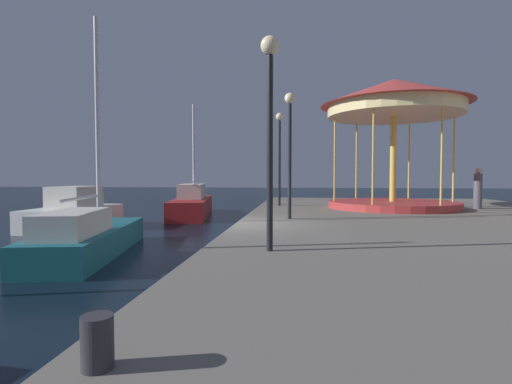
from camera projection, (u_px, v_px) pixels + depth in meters
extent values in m
plane|color=black|center=(236.00, 249.00, 11.72)|extent=(120.00, 120.00, 0.00)
cube|color=slate|center=(468.00, 240.00, 10.95)|extent=(13.41, 27.76, 0.80)
cube|color=#19606B|center=(91.00, 241.00, 10.95)|extent=(2.70, 5.99, 0.74)
cube|color=beige|center=(73.00, 223.00, 9.71)|extent=(1.61, 2.71, 0.61)
cylinder|color=silver|center=(97.00, 122.00, 11.52)|extent=(0.12, 0.12, 6.20)
cylinder|color=silver|center=(82.00, 198.00, 10.32)|extent=(0.56, 2.57, 0.08)
cube|color=maroon|center=(192.00, 207.00, 21.47)|extent=(3.00, 7.43, 0.98)
cube|color=beige|center=(192.00, 191.00, 21.56)|extent=(1.78, 3.35, 0.79)
cylinder|color=silver|center=(194.00, 151.00, 22.44)|extent=(0.12, 0.12, 5.41)
cylinder|color=silver|center=(191.00, 182.00, 20.89)|extent=(0.63, 3.22, 0.08)
cube|color=white|center=(74.00, 218.00, 16.33)|extent=(2.39, 4.51, 0.91)
cube|color=beige|center=(75.00, 197.00, 16.39)|extent=(1.61, 2.01, 0.88)
cube|color=#4C6070|center=(88.00, 192.00, 17.34)|extent=(1.30, 0.17, 0.40)
cylinder|color=#B23333|center=(393.00, 205.00, 17.13)|extent=(5.60, 5.60, 0.30)
cylinder|color=gold|center=(393.00, 159.00, 17.04)|extent=(0.28, 0.28, 3.73)
cylinder|color=#F2E099|center=(394.00, 111.00, 16.95)|extent=(5.76, 5.76, 0.50)
cone|color=#C63D38|center=(394.00, 92.00, 16.92)|extent=(6.40, 6.40, 1.15)
cylinder|color=gold|center=(454.00, 159.00, 16.76)|extent=(0.08, 0.08, 3.73)
cylinder|color=gold|center=(409.00, 161.00, 19.09)|extent=(0.08, 0.08, 3.73)
cylinder|color=gold|center=(356.00, 161.00, 19.38)|extent=(0.08, 0.08, 3.73)
cylinder|color=gold|center=(335.00, 160.00, 17.33)|extent=(0.08, 0.08, 3.73)
cylinder|color=gold|center=(373.00, 157.00, 15.00)|extent=(0.08, 0.08, 3.73)
cylinder|color=gold|center=(442.00, 157.00, 14.71)|extent=(0.08, 0.08, 3.73)
cylinder|color=black|center=(270.00, 154.00, 7.32)|extent=(0.12, 0.12, 3.71)
sphere|color=#F9E5B2|center=(270.00, 45.00, 7.24)|extent=(0.36, 0.36, 0.36)
cylinder|color=black|center=(290.00, 162.00, 12.81)|extent=(0.12, 0.12, 3.82)
sphere|color=#F9E5B2|center=(290.00, 98.00, 12.72)|extent=(0.36, 0.36, 0.36)
cylinder|color=black|center=(279.00, 163.00, 18.38)|extent=(0.12, 0.12, 4.06)
sphere|color=#F9E5B2|center=(280.00, 117.00, 18.29)|extent=(0.36, 0.36, 0.36)
cylinder|color=#2D2D33|center=(271.00, 200.00, 19.48)|extent=(0.24, 0.24, 0.40)
cylinder|color=#2D2D33|center=(97.00, 342.00, 2.88)|extent=(0.24, 0.24, 0.40)
cylinder|color=#514C56|center=(478.00, 191.00, 16.66)|extent=(0.34, 0.34, 1.54)
sphere|color=tan|center=(478.00, 171.00, 16.62)|extent=(0.24, 0.24, 0.24)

